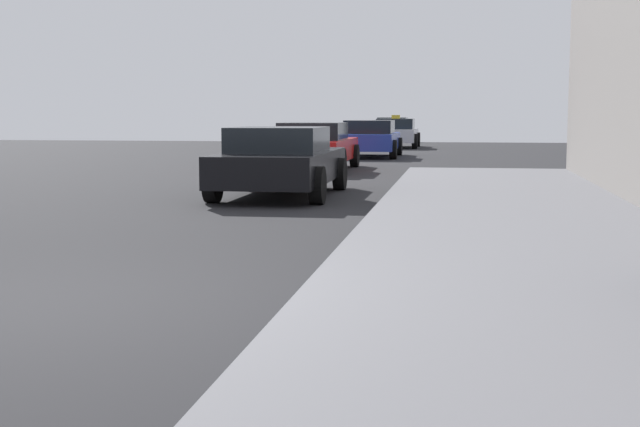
{
  "coord_description": "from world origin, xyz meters",
  "views": [
    {
      "loc": [
        3.22,
        -6.41,
        1.53
      ],
      "look_at": [
        1.94,
        1.75,
        0.58
      ],
      "focal_mm": 49.46,
      "sensor_mm": 36.0,
      "label": 1
    }
  ],
  "objects_px": {
    "car_blue": "(370,138)",
    "car_green": "(393,129)",
    "car_black": "(280,161)",
    "car_red": "(314,146)",
    "car_silver": "(396,133)"
  },
  "relations": [
    {
      "from": "car_blue",
      "to": "car_green",
      "type": "distance_m",
      "value": 18.39
    },
    {
      "from": "car_black",
      "to": "car_green",
      "type": "xyz_separation_m",
      "value": [
        -0.39,
        33.02,
        -0.0
      ]
    },
    {
      "from": "car_red",
      "to": "car_silver",
      "type": "relative_size",
      "value": 1.12
    },
    {
      "from": "car_green",
      "to": "car_black",
      "type": "bearing_deg",
      "value": -89.32
    },
    {
      "from": "car_green",
      "to": "car_blue",
      "type": "bearing_deg",
      "value": -88.22
    },
    {
      "from": "car_black",
      "to": "car_blue",
      "type": "bearing_deg",
      "value": 89.28
    },
    {
      "from": "car_red",
      "to": "car_green",
      "type": "xyz_separation_m",
      "value": [
        0.19,
        25.64,
        -0.0
      ]
    },
    {
      "from": "car_blue",
      "to": "car_green",
      "type": "xyz_separation_m",
      "value": [
        -0.57,
        18.38,
        0.0
      ]
    },
    {
      "from": "car_silver",
      "to": "car_green",
      "type": "bearing_deg",
      "value": 94.98
    },
    {
      "from": "car_red",
      "to": "car_blue",
      "type": "height_order",
      "value": "same"
    },
    {
      "from": "car_black",
      "to": "car_green",
      "type": "relative_size",
      "value": 0.98
    },
    {
      "from": "car_silver",
      "to": "car_green",
      "type": "relative_size",
      "value": 0.91
    },
    {
      "from": "car_red",
      "to": "car_black",
      "type": "bearing_deg",
      "value": -85.5
    },
    {
      "from": "car_black",
      "to": "car_blue",
      "type": "relative_size",
      "value": 1.02
    },
    {
      "from": "car_red",
      "to": "car_blue",
      "type": "xyz_separation_m",
      "value": [
        0.76,
        7.26,
        -0.0
      ]
    }
  ]
}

